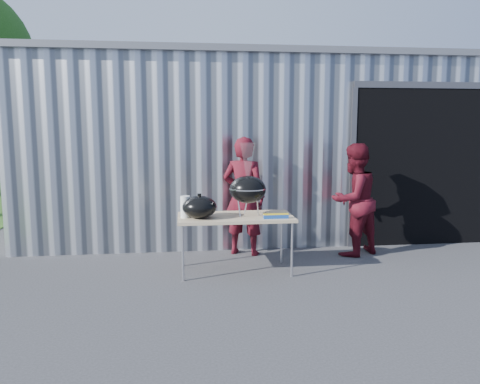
{
  "coord_description": "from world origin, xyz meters",
  "views": [
    {
      "loc": [
        -0.59,
        -5.36,
        1.91
      ],
      "look_at": [
        0.16,
        0.72,
        1.05
      ],
      "focal_mm": 35.0,
      "sensor_mm": 36.0,
      "label": 1
    }
  ],
  "objects": [
    {
      "name": "ground",
      "position": [
        0.0,
        0.0,
        0.0
      ],
      "size": [
        80.0,
        80.0,
        0.0
      ],
      "primitive_type": "plane",
      "color": "#343436"
    },
    {
      "name": "folding_table",
      "position": [
        0.09,
        0.62,
        0.71
      ],
      "size": [
        1.5,
        0.75,
        0.75
      ],
      "color": "tan",
      "rests_on": "ground"
    },
    {
      "name": "kettle_grill",
      "position": [
        0.25,
        0.61,
        1.16
      ],
      "size": [
        0.49,
        0.49,
        0.95
      ],
      "color": "black",
      "rests_on": "folding_table"
    },
    {
      "name": "person_bystander",
      "position": [
        1.92,
        1.22,
        0.83
      ],
      "size": [
        1.01,
        0.93,
        1.67
      ],
      "primitive_type": "imported",
      "rotation": [
        0.0,
        0.0,
        3.61
      ],
      "color": "#4C0D17",
      "rests_on": "ground"
    },
    {
      "name": "paper_towels",
      "position": [
        -0.56,
        0.57,
        0.89
      ],
      "size": [
        0.12,
        0.12,
        0.28
      ],
      "primitive_type": "cylinder",
      "color": "white",
      "rests_on": "folding_table"
    },
    {
      "name": "building",
      "position": [
        0.92,
        4.59,
        1.54
      ],
      "size": [
        8.2,
        6.2,
        3.1
      ],
      "color": "silver",
      "rests_on": "ground"
    },
    {
      "name": "white_tub",
      "position": [
        -0.46,
        0.79,
        0.8
      ],
      "size": [
        0.2,
        0.15,
        0.1
      ],
      "primitive_type": "cube",
      "color": "white",
      "rests_on": "folding_table"
    },
    {
      "name": "foil_box",
      "position": [
        0.58,
        0.37,
        0.78
      ],
      "size": [
        0.32,
        0.06,
        0.06
      ],
      "color": "#174396",
      "rests_on": "folding_table"
    },
    {
      "name": "grill_lid",
      "position": [
        -0.38,
        0.52,
        0.89
      ],
      "size": [
        0.44,
        0.44,
        0.32
      ],
      "color": "black",
      "rests_on": "folding_table"
    },
    {
      "name": "person_cook",
      "position": [
        0.31,
        1.46,
        0.88
      ],
      "size": [
        0.76,
        0.65,
        1.76
      ],
      "primitive_type": "imported",
      "rotation": [
        0.0,
        0.0,
        2.73
      ],
      "color": "#4C0D17",
      "rests_on": "ground"
    }
  ]
}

